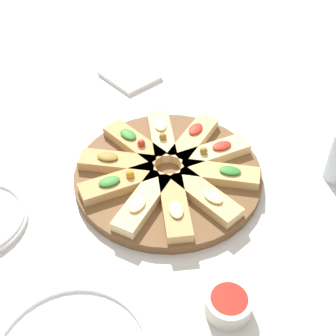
{
  "coord_description": "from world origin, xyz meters",
  "views": [
    {
      "loc": [
        -0.35,
        0.57,
        0.67
      ],
      "look_at": [
        0.0,
        0.0,
        0.03
      ],
      "focal_mm": 50.0,
      "sensor_mm": 36.0,
      "label": 1
    }
  ],
  "objects": [
    {
      "name": "focaccia_slice_5",
      "position": [
        0.1,
        0.04,
        0.03
      ],
      "size": [
        0.16,
        0.1,
        0.03
      ],
      "color": "tan",
      "rests_on": "serving_board"
    },
    {
      "name": "ground_plane",
      "position": [
        0.0,
        0.0,
        0.0
      ],
      "size": [
        3.0,
        3.0,
        0.0
      ],
      "primitive_type": "plane",
      "color": "beige"
    },
    {
      "name": "focaccia_slice_3",
      "position": [
        0.07,
        -0.08,
        0.03
      ],
      "size": [
        0.13,
        0.15,
        0.03
      ],
      "color": "#E5C689",
      "rests_on": "serving_board"
    },
    {
      "name": "dipping_bowl",
      "position": [
        -0.23,
        0.2,
        0.02
      ],
      "size": [
        0.07,
        0.07,
        0.03
      ],
      "color": "silver",
      "rests_on": "ground_plane"
    },
    {
      "name": "focaccia_slice_1",
      "position": [
        -0.06,
        -0.09,
        0.03
      ],
      "size": [
        0.12,
        0.15,
        0.03
      ],
      "color": "#E5C689",
      "rests_on": "serving_board"
    },
    {
      "name": "focaccia_slice_4",
      "position": [
        0.1,
        -0.03,
        0.03
      ],
      "size": [
        0.16,
        0.08,
        0.03
      ],
      "color": "tan",
      "rests_on": "serving_board"
    },
    {
      "name": "focaccia_slice_0",
      "position": [
        -0.1,
        -0.04,
        0.03
      ],
      "size": [
        0.16,
        0.1,
        0.03
      ],
      "color": "tan",
      "rests_on": "serving_board"
    },
    {
      "name": "focaccia_slice_6",
      "position": [
        0.06,
        0.09,
        0.03
      ],
      "size": [
        0.12,
        0.15,
        0.03
      ],
      "color": "tan",
      "rests_on": "serving_board"
    },
    {
      "name": "focaccia_slice_8",
      "position": [
        -0.06,
        0.08,
        0.03
      ],
      "size": [
        0.13,
        0.15,
        0.03
      ],
      "color": "tan",
      "rests_on": "serving_board"
    },
    {
      "name": "serving_board",
      "position": [
        0.0,
        0.0,
        0.01
      ],
      "size": [
        0.38,
        0.38,
        0.02
      ],
      "primitive_type": "cylinder",
      "color": "brown",
      "rests_on": "ground_plane"
    },
    {
      "name": "focaccia_slice_2",
      "position": [
        0.0,
        -0.1,
        0.03
      ],
      "size": [
        0.05,
        0.16,
        0.03
      ],
      "color": "#DBB775",
      "rests_on": "serving_board"
    },
    {
      "name": "napkin_stack",
      "position": [
        0.28,
        -0.27,
        0.01
      ],
      "size": [
        0.16,
        0.14,
        0.01
      ],
      "primitive_type": "cube",
      "rotation": [
        0.0,
        0.0,
        -0.28
      ],
      "color": "white",
      "rests_on": "ground_plane"
    },
    {
      "name": "focaccia_slice_7",
      "position": [
        -0.01,
        0.1,
        0.03
      ],
      "size": [
        0.06,
        0.16,
        0.03
      ],
      "color": "#E5C689",
      "rests_on": "serving_board"
    },
    {
      "name": "focaccia_slice_9",
      "position": [
        -0.1,
        0.03,
        0.03
      ],
      "size": [
        0.16,
        0.09,
        0.03
      ],
      "color": "#DBB775",
      "rests_on": "serving_board"
    }
  ]
}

